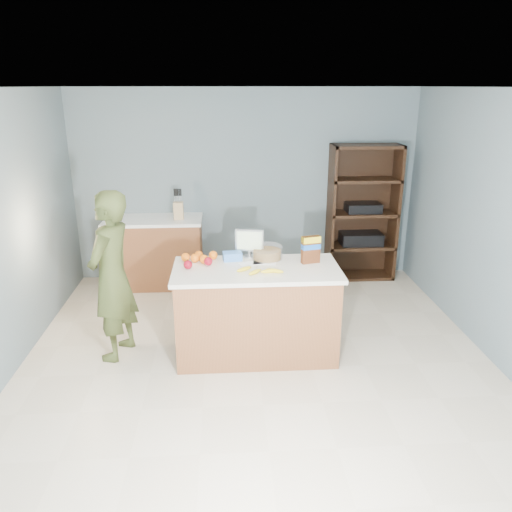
{
  "coord_description": "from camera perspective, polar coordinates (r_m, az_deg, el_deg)",
  "views": [
    {
      "loc": [
        -0.29,
        -4.06,
        2.51
      ],
      "look_at": [
        0.0,
        0.35,
        1.0
      ],
      "focal_mm": 35.0,
      "sensor_mm": 36.0,
      "label": 1
    }
  ],
  "objects": [
    {
      "name": "salad_bowl",
      "position": [
        4.88,
        1.27,
        0.34
      ],
      "size": [
        0.3,
        0.3,
        0.13
      ],
      "color": "#267219",
      "rests_on": "counter_peninsula"
    },
    {
      "name": "counter_peninsula",
      "position": [
        4.84,
        0.04,
        -6.75
      ],
      "size": [
        1.56,
        0.76,
        0.9
      ],
      "color": "brown",
      "rests_on": "ground"
    },
    {
      "name": "oranges",
      "position": [
        4.85,
        -6.56,
        -0.12
      ],
      "size": [
        0.35,
        0.21,
        0.08
      ],
      "color": "orange",
      "rests_on": "counter_peninsula"
    },
    {
      "name": "envelopes",
      "position": [
        4.77,
        0.19,
        -0.81
      ],
      "size": [
        0.37,
        0.17,
        0.0
      ],
      "color": "white",
      "rests_on": "counter_peninsula"
    },
    {
      "name": "blue_carton",
      "position": [
        4.85,
        -2.72,
        -0.02
      ],
      "size": [
        0.19,
        0.14,
        0.08
      ],
      "primitive_type": "cube",
      "rotation": [
        0.0,
        0.0,
        0.12
      ],
      "color": "blue",
      "rests_on": "counter_peninsula"
    },
    {
      "name": "tv",
      "position": [
        4.9,
        -0.75,
        1.67
      ],
      "size": [
        0.28,
        0.12,
        0.28
      ],
      "color": "silver",
      "rests_on": "counter_peninsula"
    },
    {
      "name": "walls",
      "position": [
        4.16,
        0.31,
        6.95
      ],
      "size": [
        4.52,
        5.02,
        2.51
      ],
      "color": "slate",
      "rests_on": "ground"
    },
    {
      "name": "floor",
      "position": [
        4.78,
        0.28,
        -12.8
      ],
      "size": [
        4.5,
        5.0,
        0.02
      ],
      "primitive_type": "cube",
      "color": "beige",
      "rests_on": "ground"
    },
    {
      "name": "apples",
      "position": [
        4.73,
        -6.75,
        -0.61
      ],
      "size": [
        0.27,
        0.27,
        0.08
      ],
      "color": "maroon",
      "rests_on": "counter_peninsula"
    },
    {
      "name": "knife_block",
      "position": [
        6.42,
        -8.85,
        5.22
      ],
      "size": [
        0.12,
        0.1,
        0.31
      ],
      "color": "tan",
      "rests_on": "back_cabinet"
    },
    {
      "name": "shelving_unit",
      "position": [
        6.86,
        11.95,
        4.61
      ],
      "size": [
        0.9,
        0.4,
        1.8
      ],
      "color": "black",
      "rests_on": "ground"
    },
    {
      "name": "cereal_box",
      "position": [
        4.77,
        6.28,
        0.97
      ],
      "size": [
        0.19,
        0.11,
        0.26
      ],
      "color": "#592B14",
      "rests_on": "counter_peninsula"
    },
    {
      "name": "bananas",
      "position": [
        4.53,
        0.56,
        -1.69
      ],
      "size": [
        0.44,
        0.22,
        0.04
      ],
      "color": "yellow",
      "rests_on": "counter_peninsula"
    },
    {
      "name": "back_cabinet",
      "position": [
        6.65,
        -11.42,
        0.47
      ],
      "size": [
        1.24,
        0.62,
        0.9
      ],
      "color": "brown",
      "rests_on": "ground"
    },
    {
      "name": "person",
      "position": [
        4.87,
        -16.13,
        -2.26
      ],
      "size": [
        0.55,
        0.69,
        1.64
      ],
      "primitive_type": "imported",
      "rotation": [
        0.0,
        0.0,
        -1.88
      ],
      "color": "#3A441F",
      "rests_on": "ground"
    }
  ]
}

